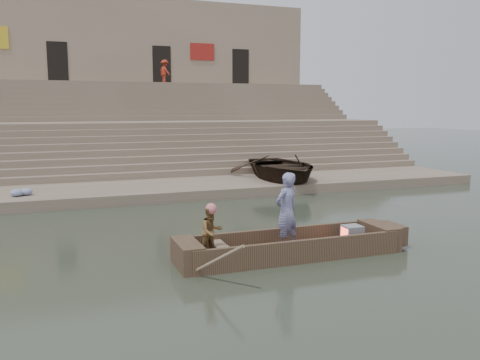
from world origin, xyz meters
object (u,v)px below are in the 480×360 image
main_rowboat (290,252)px  beached_rowboat (281,167)px  standing_man (287,211)px  pedestrian (165,71)px  television (352,233)px  rowing_man (211,232)px

main_rowboat → beached_rowboat: (4.23, 9.64, 0.84)m
main_rowboat → standing_man: standing_man is taller
standing_man → pedestrian: bearing=-117.2°
television → pedestrian: bearing=89.5°
beached_rowboat → pedestrian: (-2.29, 13.69, 5.02)m
rowing_man → pedestrian: 24.27m
rowing_man → pedestrian: pedestrian is taller
rowing_man → beached_rowboat: size_ratio=0.22×
main_rowboat → television: bearing=-0.0°
standing_man → pedestrian: 23.94m
pedestrian → standing_man: bearing=154.6°
main_rowboat → rowing_man: 2.12m
rowing_man → television: rowing_man is taller
main_rowboat → pedestrian: pedestrian is taller
standing_man → television: standing_man is taller
standing_man → television: bearing=158.4°
beached_rowboat → pedestrian: 14.76m
television → rowing_man: bearing=-179.2°
standing_man → rowing_man: size_ratio=1.58×
television → pedestrian: pedestrian is taller
main_rowboat → rowing_man: rowing_man is taller
main_rowboat → beached_rowboat: bearing=66.3°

